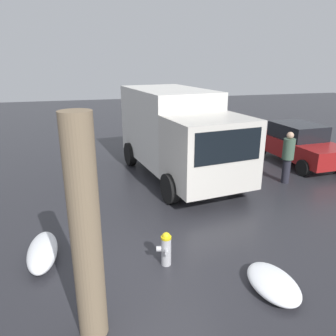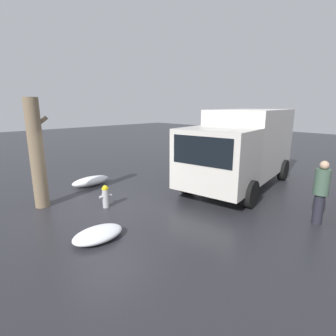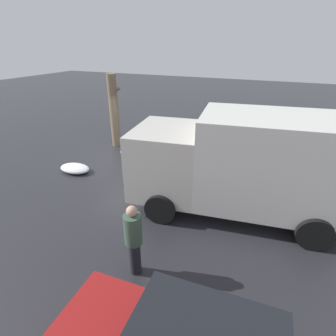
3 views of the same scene
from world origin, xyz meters
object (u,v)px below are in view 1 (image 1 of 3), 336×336
object	(u,v)px
fire_hydrant	(166,248)
delivery_truck	(178,131)
tree_trunk	(86,233)
pedestrian	(288,155)
parked_car	(299,144)

from	to	relation	value
fire_hydrant	delivery_truck	size ratio (longest dim) A/B	0.11
tree_trunk	delivery_truck	world-z (taller)	tree_trunk
fire_hydrant	delivery_truck	distance (m)	5.65
fire_hydrant	pedestrian	world-z (taller)	pedestrian
tree_trunk	parked_car	xyz separation A→B (m)	(6.89, -8.53, -0.94)
fire_hydrant	parked_car	xyz separation A→B (m)	(5.47, -7.00, 0.41)
pedestrian	fire_hydrant	bearing A→B (deg)	27.03
fire_hydrant	parked_car	distance (m)	8.90
parked_car	delivery_truck	bearing A→B (deg)	-0.07
tree_trunk	pedestrian	world-z (taller)	tree_trunk
delivery_truck	pedestrian	world-z (taller)	delivery_truck
tree_trunk	pedestrian	bearing A→B (deg)	-53.50
parked_car	pedestrian	bearing A→B (deg)	43.57
tree_trunk	pedestrian	xyz separation A→B (m)	(4.95, -6.69, -0.76)
fire_hydrant	pedestrian	size ratio (longest dim) A/B	0.42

